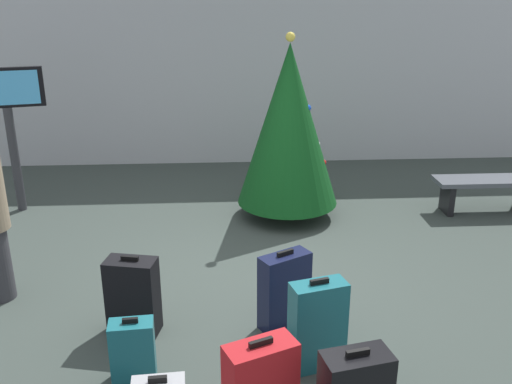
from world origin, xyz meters
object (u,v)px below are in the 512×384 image
Objects in this scene: waiting_bench at (487,187)px; holiday_tree at (289,125)px; suitcase_3 at (133,351)px; suitcase_4 at (317,326)px; suitcase_2 at (133,296)px; suitcase_6 at (284,291)px; flight_info_kiosk at (8,111)px.

holiday_tree is at bearing 179.72° from waiting_bench.
holiday_tree is 1.69× the size of waiting_bench.
suitcase_3 is 1.47m from suitcase_4.
suitcase_2 is at bearing -122.37° from holiday_tree.
suitcase_6 reaches higher than suitcase_2.
flight_info_kiosk is 2.61× the size of suitcase_2.
waiting_bench is (6.43, -0.46, -1.04)m from flight_info_kiosk.
suitcase_2 is at bearing 159.17° from suitcase_4.
suitcase_2 is at bearing -57.03° from flight_info_kiosk.
flight_info_kiosk is at bearing 122.97° from suitcase_2.
suitcase_6 is at bearing -139.62° from waiting_bench.
holiday_tree is 2.89m from waiting_bench.
holiday_tree is at bearing 64.48° from suitcase_3.
holiday_tree reaches higher than suitcase_3.
suitcase_4 is at bearing -131.75° from waiting_bench.
suitcase_6 is (-3.07, -2.61, 0.00)m from waiting_bench.
flight_info_kiosk is 1.37× the size of waiting_bench.
holiday_tree reaches higher than waiting_bench.
flight_info_kiosk is 6.52m from waiting_bench.
suitcase_3 is (0.09, -0.68, -0.09)m from suitcase_2.
suitcase_2 is 0.69m from suitcase_3.
suitcase_2 is at bearing -179.36° from suitcase_6.
suitcase_4 is 0.64m from suitcase_6.
suitcase_2 is at bearing -149.28° from waiting_bench.
suitcase_4 is (-0.12, -3.23, -0.87)m from holiday_tree.
flight_info_kiosk is 2.60× the size of suitcase_6.
flight_info_kiosk is at bearing 137.51° from suitcase_6.
suitcase_3 is at bearing -142.66° from waiting_bench.
suitcase_2 is 1.66m from suitcase_4.
suitcase_6 is at bearing 108.27° from suitcase_4.
suitcase_3 is (-4.33, -3.31, -0.10)m from waiting_bench.
holiday_tree is 3.35m from suitcase_4.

